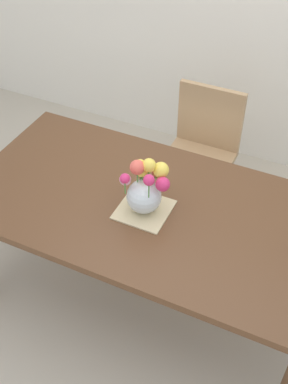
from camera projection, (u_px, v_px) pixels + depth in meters
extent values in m
plane|color=#B7AD99|center=(149.00, 294.00, 2.86)|extent=(12.00, 12.00, 0.00)
cube|color=brown|center=(150.00, 208.00, 2.37)|extent=(1.86, 0.96, 0.04)
cylinder|color=brown|center=(57.00, 171.00, 3.16)|extent=(0.07, 0.07, 0.70)
cube|color=tan|center=(197.00, 162.00, 3.05)|extent=(0.42, 0.42, 0.04)
cylinder|color=tan|center=(211.00, 216.00, 3.03)|extent=(0.04, 0.04, 0.44)
cylinder|color=tan|center=(158.00, 199.00, 3.14)|extent=(0.04, 0.04, 0.44)
cylinder|color=tan|center=(228.00, 182.00, 3.27)|extent=(0.04, 0.04, 0.44)
cylinder|color=tan|center=(179.00, 167.00, 3.38)|extent=(0.04, 0.04, 0.44)
cube|color=tan|center=(210.00, 117.00, 3.02)|extent=(0.42, 0.04, 0.42)
cube|color=#CCB789|center=(144.00, 210.00, 2.33)|extent=(0.25, 0.25, 0.01)
sphere|color=silver|center=(144.00, 196.00, 2.27)|extent=(0.17, 0.17, 0.17)
sphere|color=#EFD14C|center=(142.00, 170.00, 2.21)|extent=(0.07, 0.07, 0.07)
cylinder|color=#478438|center=(142.00, 176.00, 2.24)|extent=(0.01, 0.01, 0.07)
sphere|color=#D12D66|center=(125.00, 179.00, 2.13)|extent=(0.05, 0.05, 0.05)
cylinder|color=#478438|center=(125.00, 186.00, 2.16)|extent=(0.01, 0.01, 0.09)
sphere|color=#E55B4C|center=(137.00, 167.00, 2.17)|extent=(0.07, 0.07, 0.07)
cylinder|color=#478438|center=(137.00, 176.00, 2.20)|extent=(0.01, 0.01, 0.10)
sphere|color=#E55B4C|center=(158.00, 171.00, 2.24)|extent=(0.06, 0.06, 0.06)
cylinder|color=#478438|center=(158.00, 175.00, 2.26)|extent=(0.01, 0.01, 0.04)
sphere|color=#EFD14C|center=(140.00, 165.00, 2.19)|extent=(0.06, 0.06, 0.06)
cylinder|color=#478438|center=(140.00, 173.00, 2.23)|extent=(0.01, 0.01, 0.09)
sphere|color=#EFD14C|center=(148.00, 165.00, 2.17)|extent=(0.07, 0.07, 0.07)
cylinder|color=#478438|center=(148.00, 174.00, 2.21)|extent=(0.01, 0.01, 0.11)
sphere|color=#D12D66|center=(149.00, 180.00, 2.10)|extent=(0.05, 0.05, 0.05)
cylinder|color=#478438|center=(149.00, 189.00, 2.14)|extent=(0.01, 0.01, 0.10)
sphere|color=#D12D66|center=(163.00, 184.00, 2.18)|extent=(0.07, 0.07, 0.07)
cylinder|color=#478438|center=(163.00, 187.00, 2.19)|extent=(0.01, 0.01, 0.04)
sphere|color=#EFD14C|center=(161.00, 170.00, 2.19)|extent=(0.07, 0.07, 0.07)
cylinder|color=#478438|center=(161.00, 176.00, 2.22)|extent=(0.01, 0.01, 0.08)
sphere|color=#EA9EBC|center=(125.00, 179.00, 2.21)|extent=(0.06, 0.06, 0.06)
cylinder|color=#478438|center=(125.00, 182.00, 2.22)|extent=(0.01, 0.01, 0.04)
ellipsoid|color=#478438|center=(142.00, 174.00, 2.25)|extent=(0.06, 0.07, 0.02)
ellipsoid|color=#478438|center=(154.00, 177.00, 2.23)|extent=(0.05, 0.07, 0.03)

